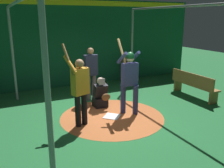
{
  "coord_description": "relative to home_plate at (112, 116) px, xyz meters",
  "views": [
    {
      "loc": [
        5.72,
        -2.78,
        2.68
      ],
      "look_at": [
        0.0,
        0.0,
        0.95
      ],
      "focal_mm": 39.14,
      "sensor_mm": 36.0,
      "label": 1
    }
  ],
  "objects": [
    {
      "name": "visitor",
      "position": [
        0.14,
        -0.95,
        0.99
      ],
      "size": [
        0.55,
        0.59,
        2.08
      ],
      "rotation": [
        0.0,
        0.0,
        0.32
      ],
      "color": "black",
      "rests_on": "ground"
    },
    {
      "name": "home_plate",
      "position": [
        0.0,
        0.0,
        0.0
      ],
      "size": [
        0.59,
        0.59,
        0.01
      ],
      "primitive_type": "cube",
      "rotation": [
        0.0,
        0.0,
        0.79
      ],
      "color": "white",
      "rests_on": "dirt_circle"
    },
    {
      "name": "bat_rack",
      "position": [
        -3.53,
        2.25,
        0.48
      ],
      "size": [
        1.06,
        0.21,
        1.05
      ],
      "color": "olive",
      "rests_on": "ground"
    },
    {
      "name": "back_wall",
      "position": [
        -3.77,
        0.0,
        1.7
      ],
      "size": [
        0.23,
        11.33,
        3.39
      ],
      "color": "#145133",
      "rests_on": "ground"
    },
    {
      "name": "cage_frame",
      "position": [
        0.0,
        0.0,
        2.11
      ],
      "size": [
        5.6,
        4.55,
        3.03
      ],
      "color": "gray",
      "rests_on": "ground"
    },
    {
      "name": "bench",
      "position": [
        -0.39,
        3.33,
        0.44
      ],
      "size": [
        1.94,
        0.36,
        0.85
      ],
      "color": "olive",
      "rests_on": "ground"
    },
    {
      "name": "umpire",
      "position": [
        -1.63,
        0.02,
        0.98
      ],
      "size": [
        0.22,
        0.49,
        1.75
      ],
      "color": "#4C4C51",
      "rests_on": "ground"
    },
    {
      "name": "catcher",
      "position": [
        -0.86,
        0.03,
        0.36
      ],
      "size": [
        0.58,
        0.4,
        0.94
      ],
      "color": "black",
      "rests_on": "ground"
    },
    {
      "name": "ground_plane",
      "position": [
        0.0,
        0.0,
        -0.01
      ],
      "size": [
        27.33,
        27.33,
        0.0
      ],
      "primitive_type": "plane",
      "color": "#216633"
    },
    {
      "name": "dirt_circle",
      "position": [
        0.0,
        0.0,
        -0.01
      ],
      "size": [
        2.89,
        2.89,
        0.01
      ],
      "primitive_type": "cylinder",
      "color": "#B76033",
      "rests_on": "ground"
    },
    {
      "name": "batter",
      "position": [
        -0.03,
        0.55,
        1.08
      ],
      "size": [
        0.68,
        0.49,
        2.12
      ],
      "color": "navy",
      "rests_on": "ground"
    }
  ]
}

